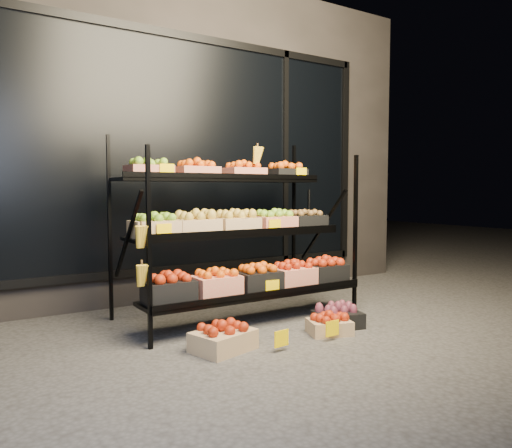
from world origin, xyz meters
TOP-DOWN VIEW (x-y plane):
  - ground at (0.00, 0.00)m, footprint 24.00×24.00m
  - building at (0.00, 2.59)m, footprint 6.00×2.08m
  - display_rack at (-0.01, 0.60)m, footprint 2.18×1.02m
  - tag_floor_a at (-0.25, -0.40)m, footprint 0.13×0.01m
  - tag_floor_b at (0.23, -0.40)m, footprint 0.13×0.01m
  - floor_crate_left at (-0.59, -0.15)m, footprint 0.50×0.42m
  - floor_crate_midright at (0.34, -0.24)m, footprint 0.40×0.34m
  - floor_crate_right at (0.54, -0.13)m, footprint 0.44×0.37m

SIDE VIEW (x-z plane):
  - ground at x=0.00m, z-range 0.00..0.00m
  - tag_floor_a at x=-0.25m, z-range 0.00..0.12m
  - tag_floor_b at x=0.23m, z-range 0.00..0.12m
  - floor_crate_midright at x=0.34m, z-range -0.01..0.17m
  - floor_crate_right at x=0.54m, z-range -0.01..0.19m
  - floor_crate_left at x=-0.59m, z-range -0.01..0.21m
  - display_rack at x=-0.01m, z-range -0.07..1.64m
  - building at x=0.00m, z-range 0.00..3.50m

